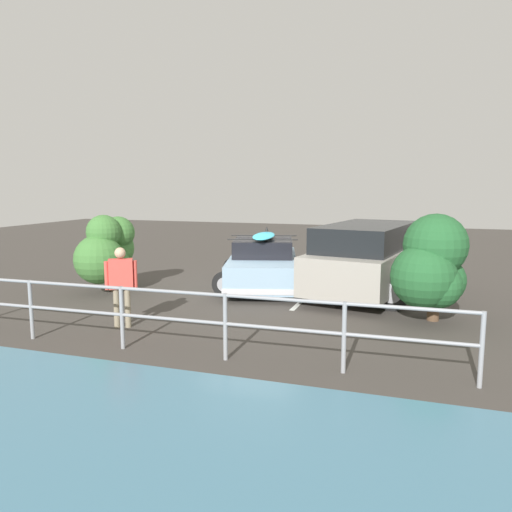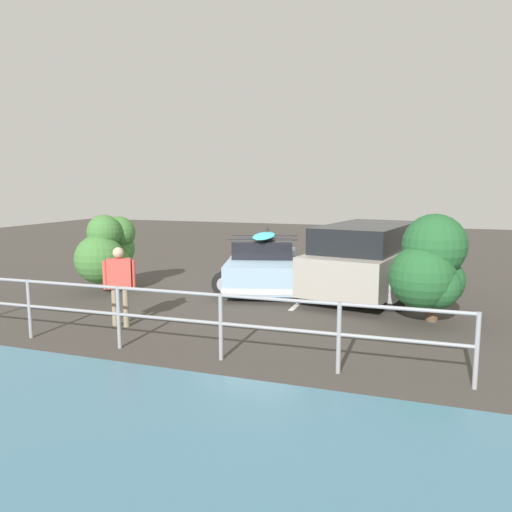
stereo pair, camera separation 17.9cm
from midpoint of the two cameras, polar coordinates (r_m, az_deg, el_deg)
name	(u,v)px [view 2 (the right image)]	position (r m, az deg, el deg)	size (l,w,h in m)	color
ground_plane	(251,290)	(13.39, -0.22, -3.88)	(44.00, 44.00, 0.02)	#423D38
parking_stripe	(313,291)	(13.29, 6.86, -3.98)	(4.42, 0.12, 0.00)	silver
sedan_car	(263,264)	(13.56, 1.23, -0.95)	(3.04, 4.28, 1.60)	#8CADC6
suv_car	(367,258)	(13.01, 12.96, -0.22)	(3.26, 5.00, 1.79)	#9E998E
person_bystander	(119,279)	(10.06, -14.87, -2.61)	(0.54, 0.38, 1.59)	gray
railing_fence	(168,311)	(8.35, -9.45, -6.23)	(9.44, 0.29, 1.08)	gray
bush_near_left	(108,249)	(13.52, -16.20, 0.73)	(1.35, 1.99, 2.03)	brown
bush_near_right	(431,268)	(10.56, 19.85, -1.28)	(1.49, 1.58, 2.22)	brown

